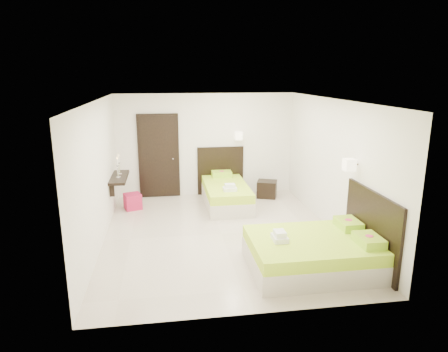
{
  "coord_description": "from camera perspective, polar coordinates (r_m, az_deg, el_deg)",
  "views": [
    {
      "loc": [
        -1.04,
        -7.27,
        3.06
      ],
      "look_at": [
        0.1,
        0.3,
        1.1
      ],
      "focal_mm": 32.0,
      "sensor_mm": 36.0,
      "label": 1
    }
  ],
  "objects": [
    {
      "name": "console_shelf",
      "position": [
        9.21,
        -14.8,
        -0.23
      ],
      "size": [
        0.35,
        1.2,
        0.78
      ],
      "color": "black",
      "rests_on": "ground"
    },
    {
      "name": "floor",
      "position": [
        7.96,
        -0.4,
        -8.26
      ],
      "size": [
        5.5,
        5.5,
        0.0
      ],
      "primitive_type": "plane",
      "color": "beige",
      "rests_on": "ground"
    },
    {
      "name": "bed_double",
      "position": [
        6.7,
        13.17,
        -10.4
      ],
      "size": [
        2.01,
        1.71,
        1.66
      ],
      "color": "beige",
      "rests_on": "ground"
    },
    {
      "name": "ottoman",
      "position": [
        9.56,
        -12.91,
        -3.55
      ],
      "size": [
        0.46,
        0.46,
        0.36
      ],
      "primitive_type": "cube",
      "rotation": [
        0.0,
        0.0,
        0.31
      ],
      "color": "#AD173F",
      "rests_on": "ground"
    },
    {
      "name": "bed_single",
      "position": [
        9.62,
        0.25,
        -2.32
      ],
      "size": [
        1.2,
        1.99,
        1.64
      ],
      "color": "beige",
      "rests_on": "ground"
    },
    {
      "name": "door",
      "position": [
        10.17,
        -9.3,
        2.78
      ],
      "size": [
        1.02,
        0.15,
        2.14
      ],
      "color": "black",
      "rests_on": "ground"
    },
    {
      "name": "nightstand",
      "position": [
        10.24,
        6.15,
        -1.86
      ],
      "size": [
        0.6,
        0.56,
        0.42
      ],
      "primitive_type": "cube",
      "rotation": [
        0.0,
        0.0,
        -0.36
      ],
      "color": "black",
      "rests_on": "ground"
    }
  ]
}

